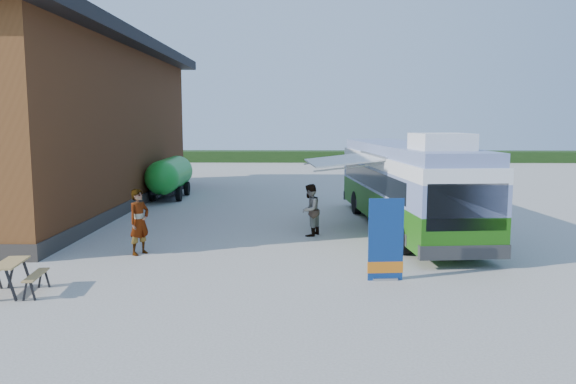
{
  "coord_description": "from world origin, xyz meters",
  "views": [
    {
      "loc": [
        0.73,
        -14.97,
        3.89
      ],
      "look_at": [
        0.36,
        4.43,
        1.4
      ],
      "focal_mm": 35.0,
      "sensor_mm": 36.0,
      "label": 1
    }
  ],
  "objects_px": {
    "slurry_tanker": "(170,175)",
    "banner": "(386,247)",
    "bus": "(406,183)",
    "person_b": "(310,210)",
    "person_a": "(139,222)",
    "picnic_table": "(11,270)"
  },
  "relations": [
    {
      "from": "slurry_tanker",
      "to": "banner",
      "type": "bearing_deg",
      "value": -60.31
    },
    {
      "from": "bus",
      "to": "person_b",
      "type": "distance_m",
      "value": 3.73
    },
    {
      "from": "person_a",
      "to": "picnic_table",
      "type": "bearing_deg",
      "value": -173.7
    },
    {
      "from": "banner",
      "to": "person_b",
      "type": "relative_size",
      "value": 1.15
    },
    {
      "from": "banner",
      "to": "person_a",
      "type": "bearing_deg",
      "value": 153.85
    },
    {
      "from": "picnic_table",
      "to": "slurry_tanker",
      "type": "xyz_separation_m",
      "value": [
        0.0,
        15.72,
        0.6
      ]
    },
    {
      "from": "bus",
      "to": "person_a",
      "type": "xyz_separation_m",
      "value": [
        -8.44,
        -3.98,
        -0.72
      ]
    },
    {
      "from": "slurry_tanker",
      "to": "person_a",
      "type": "bearing_deg",
      "value": -82.34
    },
    {
      "from": "person_a",
      "to": "banner",
      "type": "bearing_deg",
      "value": -79.48
    },
    {
      "from": "person_b",
      "to": "picnic_table",
      "type": "bearing_deg",
      "value": -20.17
    },
    {
      "from": "person_b",
      "to": "slurry_tanker",
      "type": "relative_size",
      "value": 0.32
    },
    {
      "from": "banner",
      "to": "person_a",
      "type": "xyz_separation_m",
      "value": [
        -6.75,
        2.56,
        0.13
      ]
    },
    {
      "from": "picnic_table",
      "to": "slurry_tanker",
      "type": "bearing_deg",
      "value": 83.18
    },
    {
      "from": "picnic_table",
      "to": "slurry_tanker",
      "type": "relative_size",
      "value": 0.26
    },
    {
      "from": "banner",
      "to": "person_b",
      "type": "distance_m",
      "value": 5.57
    },
    {
      "from": "person_a",
      "to": "slurry_tanker",
      "type": "distance_m",
      "value": 11.98
    },
    {
      "from": "picnic_table",
      "to": "person_b",
      "type": "height_order",
      "value": "person_b"
    },
    {
      "from": "banner",
      "to": "slurry_tanker",
      "type": "height_order",
      "value": "banner"
    },
    {
      "from": "bus",
      "to": "picnic_table",
      "type": "distance_m",
      "value": 12.95
    },
    {
      "from": "bus",
      "to": "person_b",
      "type": "bearing_deg",
      "value": -165.49
    },
    {
      "from": "banner",
      "to": "slurry_tanker",
      "type": "distance_m",
      "value": 16.75
    },
    {
      "from": "bus",
      "to": "banner",
      "type": "bearing_deg",
      "value": -109.89
    }
  ]
}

